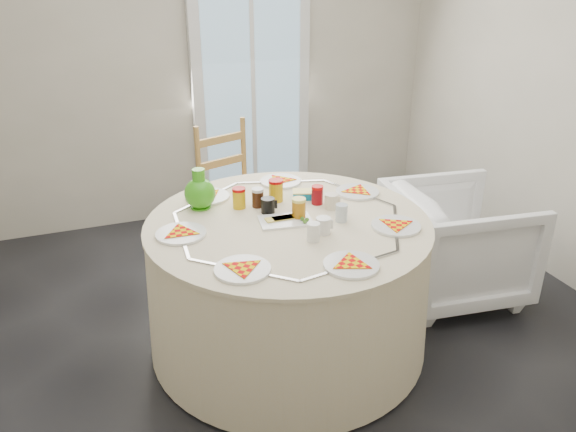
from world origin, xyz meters
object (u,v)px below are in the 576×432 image
object	(u,v)px
armchair	(456,240)
table	(288,285)
green_pitcher	(200,192)
wooden_chair	(237,199)

from	to	relation	value
armchair	table	bearing A→B (deg)	101.58
green_pitcher	table	bearing A→B (deg)	-42.41
green_pitcher	armchair	bearing A→B (deg)	-10.57
wooden_chair	green_pitcher	distance (m)	0.94
wooden_chair	armchair	distance (m)	1.54
wooden_chair	armchair	size ratio (longest dim) A/B	1.24
table	wooden_chair	bearing A→B (deg)	89.05
armchair	green_pitcher	bearing A→B (deg)	88.44
table	armchair	distance (m)	1.20
green_pitcher	wooden_chair	bearing A→B (deg)	58.82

